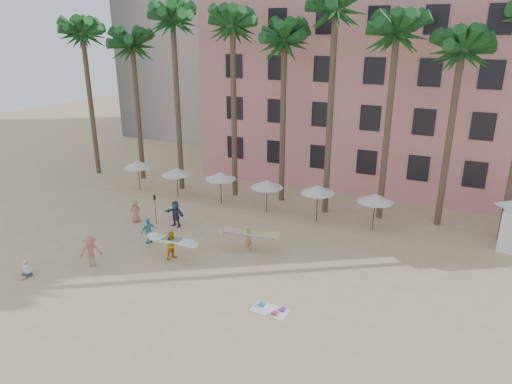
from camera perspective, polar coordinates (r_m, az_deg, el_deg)
The scene contains 10 objects.
ground at distance 24.58m, azimuth -8.55°, elevation -12.73°, with size 120.00×120.00×0.00m, color #D1B789.
pink_hotel at distance 43.71m, azimuth 18.76°, elevation 11.82°, with size 35.00×14.00×16.00m, color #E2918A.
palm_row at distance 34.12m, azimuth 5.75°, elevation 19.25°, with size 44.40×5.40×16.30m.
umbrella_row at distance 34.85m, azimuth -1.65°, elevation 1.56°, with size 22.50×2.70×2.73m.
beach_towel at distance 23.23m, azimuth 1.83°, elevation -14.50°, with size 1.85×1.09×0.14m.
carrier_yellow at distance 28.51m, azimuth -0.92°, elevation -5.55°, with size 3.27×1.64×1.69m.
carrier_white at distance 27.97m, azimuth -10.40°, elevation -6.45°, with size 2.88×1.02×1.77m.
beachgoers at distance 30.84m, azimuth -14.27°, elevation -4.29°, with size 4.46×8.02×1.90m.
paddle at distance 32.90m, azimuth -12.50°, elevation -1.70°, with size 0.18×0.04×2.23m.
seated_man at distance 28.93m, azimuth -26.81°, elevation -8.82°, with size 0.42×0.73×0.95m.
Camera 1 is at (11.92, -17.15, 12.96)m, focal length 32.00 mm.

